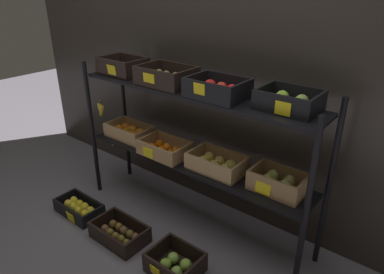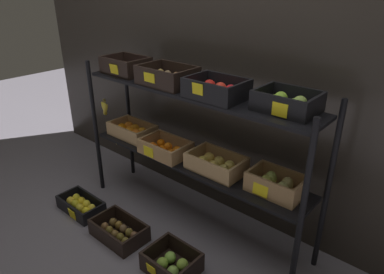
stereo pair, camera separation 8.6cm
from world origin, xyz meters
TOP-DOWN VIEW (x-y plane):
  - ground_plane at (0.00, 0.00)m, footprint 10.00×10.00m
  - storefront_wall at (0.00, 0.37)m, footprint 4.10×0.12m
  - display_rack at (-0.02, -0.00)m, footprint 1.82×0.37m
  - crate_ground_lemon at (-0.71, -0.47)m, footprint 0.37×0.21m
  - crate_ground_kiwi at (-0.25, -0.46)m, footprint 0.37×0.24m
  - crate_ground_apple_green at (0.22, -0.44)m, footprint 0.30×0.26m

SIDE VIEW (x-z plane):
  - ground_plane at x=0.00m, z-range 0.00..0.00m
  - crate_ground_lemon at x=-0.71m, z-range -0.01..0.09m
  - crate_ground_kiwi at x=-0.25m, z-range -0.01..0.10m
  - crate_ground_apple_green at x=0.22m, z-range -0.02..0.12m
  - display_rack at x=-0.02m, z-range 0.19..1.30m
  - storefront_wall at x=0.00m, z-range 0.00..2.20m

